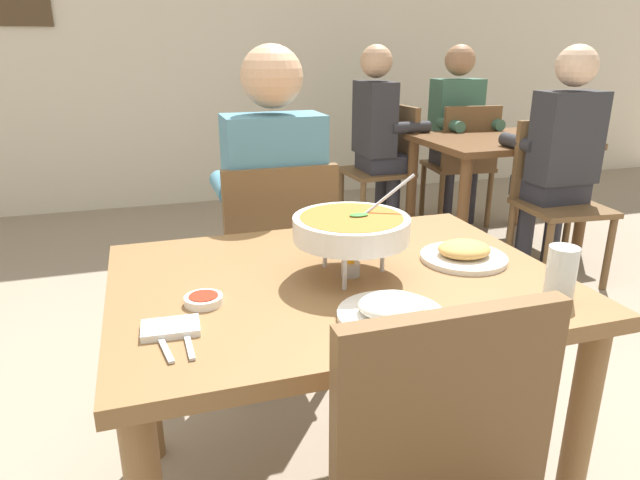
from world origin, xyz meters
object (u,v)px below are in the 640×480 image
object	(u,v)px
chair_diner_main	(276,261)
appetizer_plate	(464,254)
dining_table_far	(497,158)
patron_bg_right	(560,150)
chair_bg_right	(555,191)
curry_bowl	(351,229)
drink_glass	(561,276)
chair_bg_left	(388,161)
patron_bg_left	(379,129)
sauce_dish	(204,300)
patron_bg_middle	(458,124)
chair_bg_middle	(463,159)
diner_main	(273,200)
dining_table_main	(337,315)
rice_plate	(391,310)

from	to	relation	value
chair_diner_main	appetizer_plate	bearing A→B (deg)	-62.30
dining_table_far	patron_bg_right	size ratio (longest dim) A/B	0.76
chair_bg_right	curry_bowl	bearing A→B (deg)	-143.06
chair_diner_main	chair_bg_right	bearing A→B (deg)	18.51
curry_bowl	drink_glass	world-z (taller)	curry_bowl
chair_bg_right	chair_diner_main	bearing A→B (deg)	-161.49
chair_bg_left	patron_bg_left	bearing A→B (deg)	-167.27
drink_glass	chair_bg_left	xyz separation A→B (m)	(0.78, 2.70, -0.28)
curry_bowl	chair_bg_left	bearing A→B (deg)	63.60
appetizer_plate	chair_bg_left	size ratio (longest dim) A/B	0.27
sauce_dish	patron_bg_middle	xyz separation A→B (m)	(2.15, 2.50, 0.00)
drink_glass	chair_bg_middle	size ratio (longest dim) A/B	0.14
appetizer_plate	chair_bg_middle	size ratio (longest dim) A/B	0.27
sauce_dish	appetizer_plate	bearing A→B (deg)	4.94
sauce_dish	dining_table_far	distance (m)	2.87
chair_bg_middle	patron_bg_middle	xyz separation A→B (m)	(-0.00, 0.11, 0.24)
diner_main	drink_glass	world-z (taller)	diner_main
sauce_dish	patron_bg_middle	bearing A→B (deg)	49.25
chair_bg_left	patron_bg_middle	size ratio (longest dim) A/B	0.69
curry_bowl	patron_bg_right	bearing A→B (deg)	37.02
curry_bowl	appetizer_plate	xyz separation A→B (m)	(0.34, 0.00, -0.11)
appetizer_plate	patron_bg_left	size ratio (longest dim) A/B	0.18
chair_bg_middle	patron_bg_middle	size ratio (longest dim) A/B	0.69
diner_main	patron_bg_middle	size ratio (longest dim) A/B	1.00
chair_bg_left	patron_bg_left	distance (m)	0.25
dining_table_main	chair_bg_right	distance (m)	2.22
chair_diner_main	patron_bg_left	xyz separation A→B (m)	(1.15, 1.68, 0.24)
chair_bg_right	patron_bg_left	world-z (taller)	patron_bg_left
chair_bg_left	appetizer_plate	bearing A→B (deg)	-109.60
drink_glass	chair_bg_right	distance (m)	2.10
chair_diner_main	dining_table_far	bearing A→B (deg)	33.08
dining_table_main	patron_bg_right	distance (m)	2.22
chair_bg_middle	chair_bg_right	xyz separation A→B (m)	(-0.02, -1.02, 0.00)
dining_table_far	chair_bg_middle	xyz separation A→B (m)	(0.03, 0.46, -0.09)
diner_main	patron_bg_middle	distance (m)	2.47
drink_glass	patron_bg_left	distance (m)	2.77
chair_bg_right	drink_glass	bearing A→B (deg)	-129.73
sauce_dish	patron_bg_left	world-z (taller)	patron_bg_left
appetizer_plate	drink_glass	world-z (taller)	drink_glass
chair_diner_main	chair_bg_middle	bearing A→B (deg)	41.87
dining_table_main	curry_bowl	size ratio (longest dim) A/B	3.46
rice_plate	chair_bg_left	distance (m)	2.95
curry_bowl	patron_bg_left	size ratio (longest dim) A/B	0.25
patron_bg_right	chair_diner_main	bearing A→B (deg)	-161.35
patron_bg_left	patron_bg_right	size ratio (longest dim) A/B	1.00
curry_bowl	patron_bg_right	distance (m)	2.20
diner_main	drink_glass	xyz separation A→B (m)	(0.46, -1.03, 0.04)
dining_table_main	chair_bg_left	size ratio (longest dim) A/B	1.28
drink_glass	diner_main	bearing A→B (deg)	113.79
drink_glass	chair_bg_left	distance (m)	2.83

